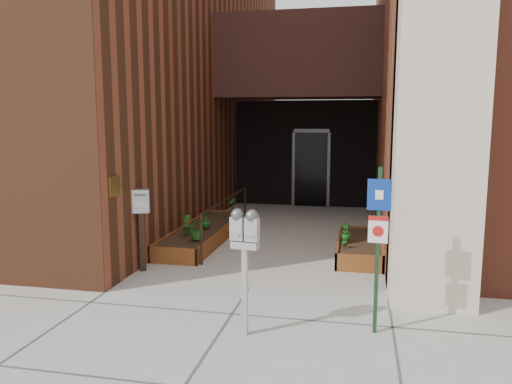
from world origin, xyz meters
The scene contains 15 objects.
ground centered at (0.00, 0.00, 0.00)m, with size 80.00×80.00×0.00m, color #9E9991.
architecture centered at (-0.18, 6.89, 4.98)m, with size 20.00×14.60×10.00m.
planter_left centered at (-1.55, 2.70, 0.13)m, with size 0.90×3.60×0.30m.
planter_right centered at (1.60, 2.20, 0.13)m, with size 0.80×2.20×0.30m.
handrail centered at (-1.05, 2.65, 0.75)m, with size 0.04×3.34×0.90m.
parking_meter centered at (0.30, -1.55, 1.15)m, with size 0.34×0.17×1.49m.
sign_post centered at (1.78, -1.20, 1.20)m, with size 0.27×0.07×1.95m.
payment_dropbox centered at (-1.90, 0.50, 0.98)m, with size 0.32×0.28×1.36m.
shrub_left_a centered at (-1.32, 1.60, 0.50)m, with size 0.36×0.36×0.40m, color #225A19.
shrub_left_b centered at (-1.67, 1.99, 0.48)m, with size 0.20×0.20×0.36m, color #24621C.
shrub_left_c centered at (-1.47, 2.58, 0.46)m, with size 0.18×0.18×0.32m, color #1D631C.
shrub_left_d centered at (-1.26, 3.93, 0.50)m, with size 0.21×0.21×0.40m, color #19581F.
shrub_right_a centered at (1.35, 2.02, 0.46)m, with size 0.18×0.18×0.32m, color #19591B.
shrub_right_b centered at (1.35, 1.63, 0.45)m, with size 0.16×0.16×0.30m, color #255B1A.
shrub_right_c centered at (1.85, 3.10, 0.49)m, with size 0.33×0.33×0.37m, color #1C5418.
Camera 1 is at (1.56, -6.92, 2.50)m, focal length 35.00 mm.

